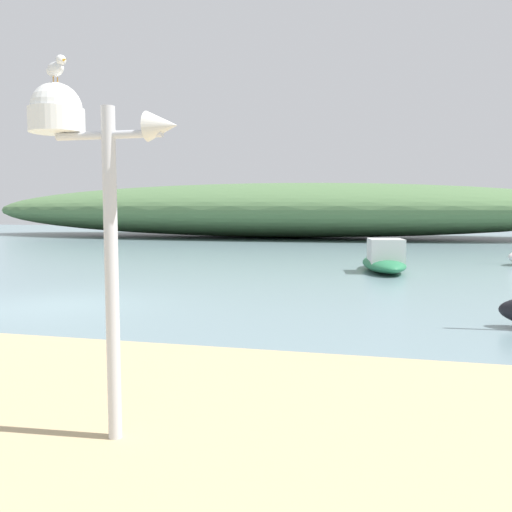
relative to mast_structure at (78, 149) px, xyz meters
name	(u,v)px	position (x,y,z in m)	size (l,w,h in m)	color
ground_plane	(59,305)	(-4.83, 6.78, -2.77)	(120.00, 120.00, 0.00)	gray
distant_hill	(275,210)	(-6.46, 39.82, -0.55)	(51.83, 14.93, 4.45)	#517547
mast_structure	(78,149)	(0.00, 0.00, 0.00)	(1.37, 0.48, 3.15)	silver
seagull_on_radar	(56,68)	(-0.19, -0.01, 0.70)	(0.30, 0.19, 0.22)	orange
motorboat_mid_channel	(384,260)	(2.59, 15.71, -2.34)	(2.06, 4.26, 1.22)	#287A4C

